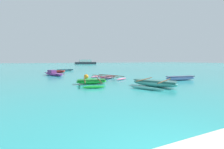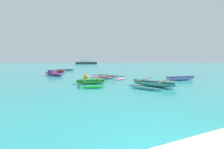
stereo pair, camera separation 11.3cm
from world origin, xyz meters
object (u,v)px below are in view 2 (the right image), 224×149
Objects in this scene: moored_boat_2 at (58,71)px; mooring_buoy_0 at (86,77)px; moored_boat_0 at (91,81)px; moored_boat_1 at (54,74)px; distant_ferry at (86,62)px; moored_boat_6 at (66,70)px; moored_boat_4 at (108,77)px; moored_boat_3 at (180,78)px; moored_boat_5 at (154,83)px.

mooring_buoy_0 is (2.23, -9.56, 0.03)m from moored_boat_2.
moored_boat_0 is 9.16m from moored_boat_1.
moored_boat_0 is 66.04m from distant_ferry.
moored_boat_4 is at bearing -84.24° from moored_boat_6.
moored_boat_1 is at bearing -107.44° from distant_ferry.
moored_boat_6 is at bearing 74.47° from moored_boat_4.
moored_boat_6 is (-0.31, 16.88, -0.03)m from moored_boat_0.
moored_boat_2 is at bearing 144.93° from moored_boat_1.
moored_boat_2 is 0.58× the size of moored_boat_4.
moored_boat_1 is 8.43m from moored_boat_6.
mooring_buoy_0 is at bearing 95.35° from moored_boat_0.
moored_boat_3 is 4.93m from moored_boat_5.
mooring_buoy_0 is (0.70, -13.38, 0.06)m from moored_boat_6.
moored_boat_1 reaches higher than moored_boat_4.
mooring_buoy_0 is at bearing -92.77° from moored_boat_6.
distant_ferry is (14.43, 60.85, 0.72)m from mooring_buoy_0.
moored_boat_3 is 0.84× the size of moored_boat_5.
distant_ferry reaches higher than mooring_buoy_0.
moored_boat_1 is (-2.63, 8.78, 0.04)m from moored_boat_0.
moored_boat_6 is (2.32, 8.11, -0.06)m from moored_boat_1.
mooring_buoy_0 is at bearing 5.25° from moored_boat_1.
moored_boat_4 is (2.57, 2.79, -0.04)m from moored_boat_0.
moored_boat_5 reaches higher than mooring_buoy_0.
moored_boat_1 reaches higher than mooring_buoy_0.
moored_boat_3 is 0.31× the size of distant_ferry.
moored_boat_3 reaches higher than moored_boat_6.
moored_boat_3 reaches higher than moored_boat_2.
moored_boat_5 is at bearing -150.44° from moored_boat_3.
moored_boat_2 is 0.73× the size of moored_boat_3.
moored_boat_4 is (5.20, -5.98, -0.08)m from moored_boat_1.
moored_boat_2 is at bearing 109.78° from moored_boat_0.
moored_boat_5 is at bearing -99.15° from distant_ferry.
moored_boat_3 is 1.03× the size of moored_boat_6.
moored_boat_5 reaches higher than moored_boat_3.
distant_ferry is (6.25, 65.69, 0.72)m from moored_boat_3.
moored_boat_1 is 7.93m from moored_boat_4.
mooring_buoy_0 reaches higher than moored_boat_6.
moored_boat_6 is (1.53, 3.82, -0.03)m from moored_boat_2.
mooring_buoy_0 is at bearing 158.09° from moored_boat_3.
mooring_buoy_0 reaches higher than moored_boat_3.
moored_boat_2 is 9.82m from mooring_buoy_0.
mooring_buoy_0 is (-2.17, 0.71, 0.08)m from moored_boat_4.
moored_boat_5 is 20.43m from moored_boat_6.
distant_ferry is at bearing 66.54° from moored_boat_6.
moored_boat_5 is at bearing -26.19° from moored_boat_0.
moored_boat_1 is 1.28× the size of moored_boat_6.
mooring_buoy_0 is at bearing -48.25° from moored_boat_2.
moored_boat_0 is 13.19m from moored_boat_2.
moored_boat_1 is 1.04× the size of moored_boat_5.
moored_boat_6 is at bearing -107.69° from distant_ferry.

